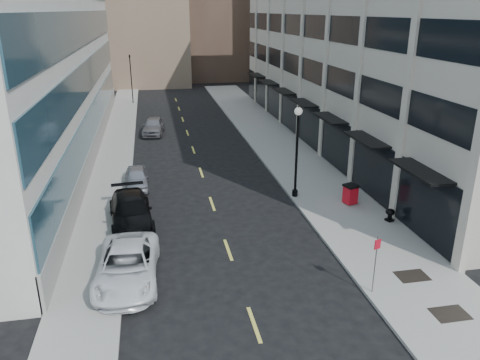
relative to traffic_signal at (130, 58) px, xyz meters
name	(u,v)px	position (x,y,z in m)	size (l,w,h in m)	color
sidewalk_right	(299,166)	(13.00, -28.00, -5.64)	(5.00, 80.00, 0.15)	#99968B
sidewalk_left	(110,177)	(-1.00, -28.00, -5.64)	(3.00, 80.00, 0.15)	#99968B
building_right	(382,38)	(22.44, -21.01, 3.28)	(15.30, 46.50, 18.25)	#BDB3A0
skyline_tan_far	(82,11)	(-8.50, 30.00, 5.28)	(12.00, 14.00, 22.00)	#896D59
skyline_stone	(277,18)	(23.50, 18.00, 4.28)	(10.00, 14.00, 20.00)	#BDB3A0
grate_mid	(450,314)	(13.10, -47.00, -5.56)	(1.40, 1.00, 0.01)	black
grate_far	(412,276)	(13.10, -44.20, -5.56)	(1.40, 1.00, 0.01)	black
road_centerline	(206,187)	(5.50, -31.00, -5.71)	(0.15, 68.20, 0.01)	#D8CC4C
traffic_signal	(130,58)	(0.00, 0.00, 0.00)	(0.66, 0.66, 6.98)	black
car_white_van	(127,266)	(0.70, -42.00, -4.93)	(2.60, 5.64, 1.57)	white
car_black_pickup	(131,211)	(0.70, -36.07, -4.92)	(2.24, 5.51, 1.60)	black
car_silver_sedan	(136,178)	(0.91, -30.18, -5.06)	(1.56, 3.89, 1.32)	#94969C
car_grey_sedan	(154,126)	(2.30, -15.81, -4.92)	(1.88, 4.68, 1.60)	gray
trash_bin	(350,193)	(13.72, -35.90, -4.90)	(0.94, 0.95, 1.23)	red
lamppost	(297,144)	(10.80, -34.07, -2.15)	(0.48, 0.48, 5.82)	black
sign_post	(376,257)	(10.80, -45.01, -3.90)	(0.30, 0.11, 2.62)	slate
urn_planter	(390,214)	(14.90, -38.65, -5.13)	(0.52, 0.52, 0.72)	black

